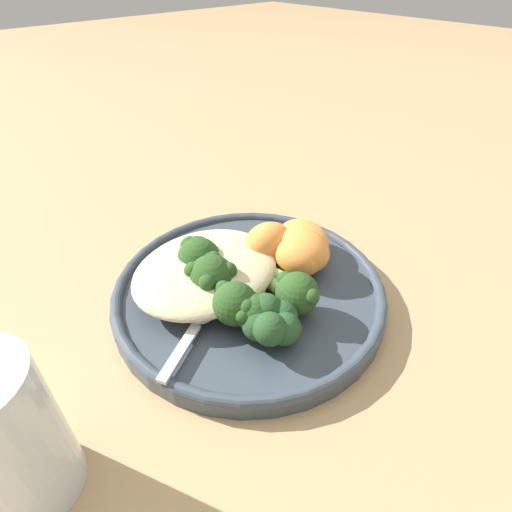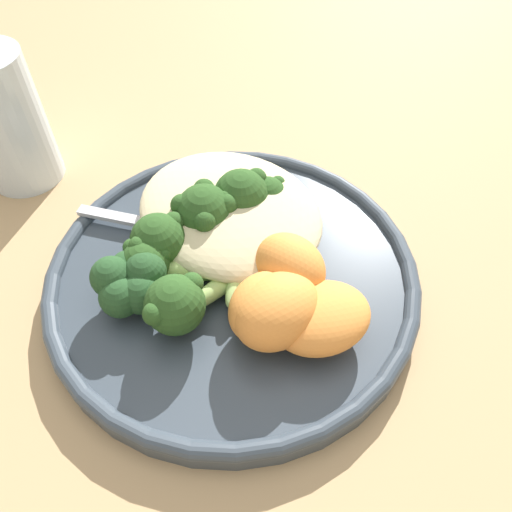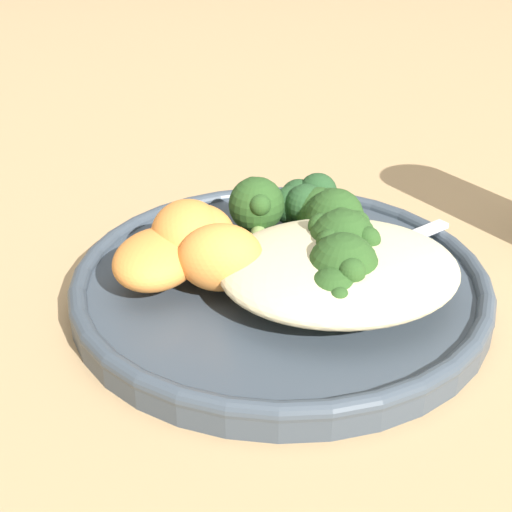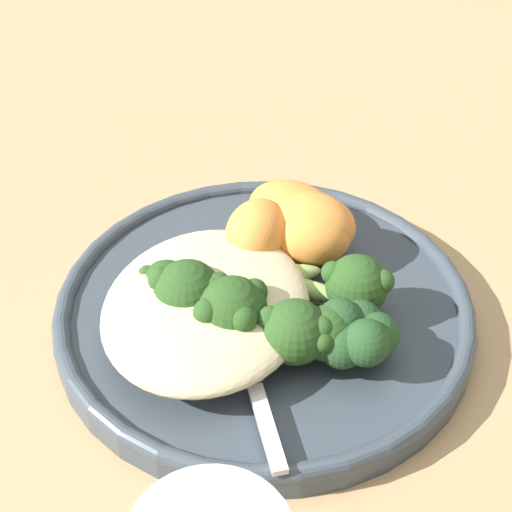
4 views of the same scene
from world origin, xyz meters
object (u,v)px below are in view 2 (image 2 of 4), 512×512
object	(u,v)px
quinoa_mound	(230,211)
broccoli_stalk_5	(184,300)
broccoli_stalk_0	(259,221)
broccoli_stalk_1	(242,206)
sweet_potato_chunk_0	(290,266)
kale_tuft	(130,282)
sweet_potato_chunk_1	(316,322)
water_glass	(5,121)
sweet_potato_chunk_2	(277,311)
spoon	(159,224)
broccoli_stalk_3	(169,245)
broccoli_stalk_2	(208,218)
plate	(237,272)
broccoli_stalk_4	(165,264)
sweet_potato_chunk_3	(263,307)

from	to	relation	value
quinoa_mound	broccoli_stalk_5	size ratio (longest dim) A/B	1.39
broccoli_stalk_0	broccoli_stalk_1	size ratio (longest dim) A/B	1.40
quinoa_mound	broccoli_stalk_5	bearing A→B (deg)	-64.81
sweet_potato_chunk_0	kale_tuft	bearing A→B (deg)	-132.28
broccoli_stalk_1	sweet_potato_chunk_1	size ratio (longest dim) A/B	1.21
broccoli_stalk_5	water_glass	world-z (taller)	water_glass
sweet_potato_chunk_2	broccoli_stalk_0	bearing A→B (deg)	139.72
sweet_potato_chunk_2	spoon	size ratio (longest dim) A/B	0.65
broccoli_stalk_3	broccoli_stalk_5	world-z (taller)	same
broccoli_stalk_2	plate	bearing A→B (deg)	-175.84
quinoa_mound	water_glass	distance (m)	0.21
kale_tuft	sweet_potato_chunk_2	bearing A→B (deg)	27.38
broccoli_stalk_2	spoon	world-z (taller)	broccoli_stalk_2
broccoli_stalk_4	broccoli_stalk_2	bearing A→B (deg)	-127.73
sweet_potato_chunk_3	quinoa_mound	bearing A→B (deg)	147.64
sweet_potato_chunk_1	quinoa_mound	bearing A→B (deg)	162.91
broccoli_stalk_0	broccoli_stalk_3	distance (m)	0.07
broccoli_stalk_4	water_glass	size ratio (longest dim) A/B	0.69
kale_tuft	sweet_potato_chunk_0	bearing A→B (deg)	47.72
sweet_potato_chunk_1	kale_tuft	xyz separation A→B (m)	(-0.11, -0.06, 0.00)
spoon	sweet_potato_chunk_0	bearing A→B (deg)	165.37
quinoa_mound	sweet_potato_chunk_1	distance (m)	0.12
broccoli_stalk_1	spoon	size ratio (longest dim) A/B	0.86
plate	sweet_potato_chunk_0	bearing A→B (deg)	14.69
plate	spoon	size ratio (longest dim) A/B	2.93
broccoli_stalk_5	sweet_potato_chunk_3	distance (m)	0.05
broccoli_stalk_1	broccoli_stalk_2	world-z (taller)	same
spoon	broccoli_stalk_2	bearing A→B (deg)	-179.43
quinoa_mound	broccoli_stalk_2	size ratio (longest dim) A/B	1.78
water_glass	sweet_potato_chunk_2	bearing A→B (deg)	3.67
sweet_potato_chunk_3	broccoli_stalk_0	bearing A→B (deg)	133.95
broccoli_stalk_5	sweet_potato_chunk_0	bearing A→B (deg)	158.07
broccoli_stalk_2	broccoli_stalk_4	world-z (taller)	broccoli_stalk_2
quinoa_mound	broccoli_stalk_2	bearing A→B (deg)	-95.52
broccoli_stalk_5	sweet_potato_chunk_0	distance (m)	0.07
sweet_potato_chunk_0	sweet_potato_chunk_3	distance (m)	0.04
broccoli_stalk_5	sweet_potato_chunk_2	distance (m)	0.06
quinoa_mound	water_glass	xyz separation A→B (m)	(-0.20, -0.07, 0.02)
sweet_potato_chunk_0	sweet_potato_chunk_2	size ratio (longest dim) A/B	0.87
sweet_potato_chunk_1	spoon	xyz separation A→B (m)	(-0.15, -0.01, -0.01)
broccoli_stalk_0	quinoa_mound	bearing A→B (deg)	83.66
quinoa_mound	sweet_potato_chunk_1	bearing A→B (deg)	-17.09
broccoli_stalk_1	water_glass	bearing A→B (deg)	64.95
broccoli_stalk_3	broccoli_stalk_4	distance (m)	0.02
broccoli_stalk_2	broccoli_stalk_1	bearing A→B (deg)	-95.63
broccoli_stalk_5	spoon	size ratio (longest dim) A/B	1.14
sweet_potato_chunk_2	quinoa_mound	bearing A→B (deg)	151.80
quinoa_mound	kale_tuft	size ratio (longest dim) A/B	2.93
quinoa_mound	kale_tuft	xyz separation A→B (m)	(-0.00, -0.09, 0.00)
water_glass	sweet_potato_chunk_0	bearing A→B (deg)	10.90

